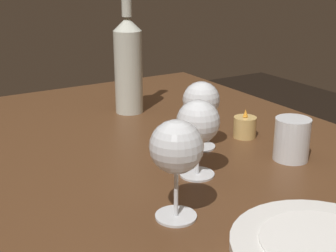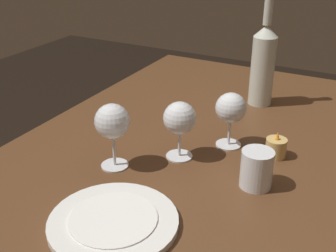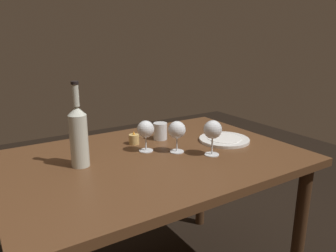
% 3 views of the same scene
% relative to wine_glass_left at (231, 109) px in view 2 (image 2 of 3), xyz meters
% --- Properties ---
extents(dining_table, '(1.30, 0.90, 0.74)m').
position_rel_wine_glass_left_xyz_m(dining_table, '(0.00, -0.07, -0.19)').
color(dining_table, '#56351E').
rests_on(dining_table, ground).
extents(wine_glass_left, '(0.08, 0.08, 0.15)m').
position_rel_wine_glass_left_xyz_m(wine_glass_left, '(0.00, 0.00, 0.00)').
color(wine_glass_left, white).
rests_on(wine_glass_left, dining_table).
extents(wine_glass_right, '(0.08, 0.08, 0.15)m').
position_rel_wine_glass_left_xyz_m(wine_glass_right, '(0.12, -0.09, 0.00)').
color(wine_glass_right, white).
rests_on(wine_glass_right, dining_table).
extents(wine_glass_centre, '(0.08, 0.08, 0.16)m').
position_rel_wine_glass_left_xyz_m(wine_glass_centre, '(0.23, -0.20, 0.01)').
color(wine_glass_centre, white).
rests_on(wine_glass_centre, dining_table).
extents(wine_bottle, '(0.07, 0.07, 0.35)m').
position_rel_wine_glass_left_xyz_m(wine_bottle, '(-0.31, -0.01, 0.03)').
color(wine_bottle, silver).
rests_on(wine_bottle, dining_table).
extents(water_tumbler, '(0.07, 0.07, 0.09)m').
position_rel_wine_glass_left_xyz_m(water_tumbler, '(0.15, 0.12, -0.06)').
color(water_tumbler, white).
rests_on(water_tumbler, dining_table).
extents(votive_candle, '(0.05, 0.05, 0.07)m').
position_rel_wine_glass_left_xyz_m(votive_candle, '(0.00, 0.12, -0.08)').
color(votive_candle, '#DBB266').
rests_on(votive_candle, dining_table).
extents(dinner_plate, '(0.25, 0.25, 0.02)m').
position_rel_wine_glass_left_xyz_m(dinner_plate, '(0.42, -0.08, -0.10)').
color(dinner_plate, white).
rests_on(dinner_plate, dining_table).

